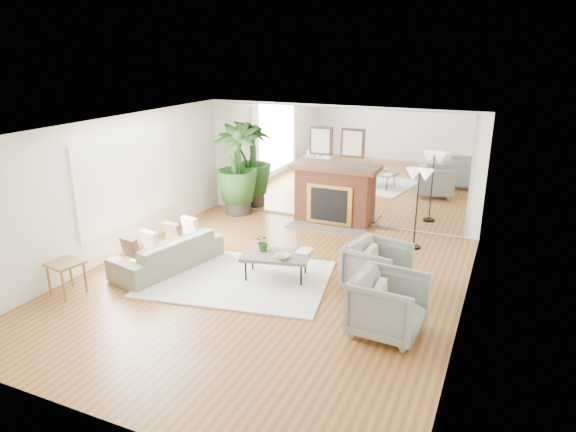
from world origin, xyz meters
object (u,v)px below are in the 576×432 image
at_px(armchair_back, 377,268).
at_px(fireplace, 332,194).
at_px(armchair_front, 388,305).
at_px(potted_ficus, 237,166).
at_px(sofa, 168,252).
at_px(coffee_table, 276,256).
at_px(floor_lamp, 419,181).
at_px(side_table, 65,267).

bearing_deg(armchair_back, fireplace, 43.90).
distance_m(fireplace, armchair_front, 4.47).
xyz_separation_m(armchair_front, potted_ficus, (-4.36, 3.75, 0.68)).
xyz_separation_m(sofa, armchair_front, (3.95, -0.56, 0.13)).
bearing_deg(coffee_table, potted_ficus, 129.06).
bearing_deg(floor_lamp, side_table, -137.75).
height_order(coffee_table, side_table, side_table).
bearing_deg(floor_lamp, armchair_back, -95.22).
relative_size(fireplace, potted_ficus, 1.00).
height_order(side_table, potted_ficus, potted_ficus).
bearing_deg(potted_ficus, floor_lamp, -7.25).
bearing_deg(floor_lamp, coffee_table, -128.19).
distance_m(armchair_front, potted_ficus, 5.79).
distance_m(sofa, potted_ficus, 3.31).
bearing_deg(armchair_front, sofa, 86.14).
bearing_deg(side_table, armchair_back, 25.12).
bearing_deg(fireplace, floor_lamp, -19.82).
relative_size(sofa, floor_lamp, 1.29).
distance_m(armchair_back, floor_lamp, 2.27).
relative_size(sofa, potted_ficus, 0.96).
relative_size(sofa, side_table, 3.64).
xyz_separation_m(coffee_table, armchair_back, (1.62, 0.23, -0.00)).
xyz_separation_m(coffee_table, armchair_front, (2.07, -0.93, 0.02)).
distance_m(coffee_table, side_table, 3.24).
distance_m(fireplace, floor_lamp, 2.11).
relative_size(coffee_table, sofa, 0.61).
height_order(sofa, potted_ficus, potted_ficus).
bearing_deg(side_table, armchair_front, 10.32).
height_order(coffee_table, armchair_front, armchair_front).
relative_size(armchair_back, armchair_front, 0.95).
bearing_deg(coffee_table, fireplace, 91.49).
xyz_separation_m(sofa, armchair_back, (3.50, 0.59, 0.11)).
bearing_deg(armchair_front, coffee_table, 70.13).
distance_m(armchair_front, floor_lamp, 3.36).
distance_m(fireplace, potted_ficus, 2.26).
bearing_deg(armchair_front, fireplace, 33.03).
distance_m(side_table, potted_ficus, 4.68).
relative_size(coffee_table, armchair_back, 1.39).
relative_size(armchair_back, floor_lamp, 0.57).
relative_size(side_table, floor_lamp, 0.35).
relative_size(fireplace, floor_lamp, 1.34).
bearing_deg(side_table, fireplace, 61.24).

